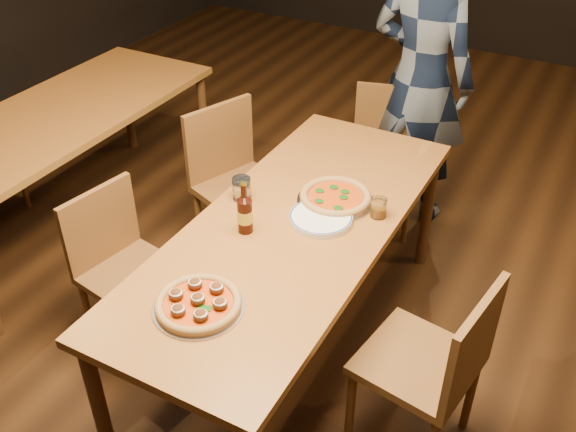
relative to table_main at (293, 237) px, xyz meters
The scene contains 14 objects.
ground 0.68m from the table_main, ahead, with size 9.00×9.00×0.00m, color black.
table_main is the anchor object (origin of this frame).
table_left 1.73m from the table_main, 169.99° to the left, with size 0.80×2.00×0.75m.
chair_main_nw 0.79m from the table_main, 154.88° to the right, with size 0.40×0.40×0.86m, color brown, non-canonical shape.
chair_main_sw 0.79m from the table_main, 138.96° to the left, with size 0.44×0.44×0.94m, color brown, non-canonical shape.
chair_main_e 0.74m from the table_main, 18.17° to the right, with size 0.42×0.42×0.91m, color brown, non-canonical shape.
chair_end 1.22m from the table_main, 91.44° to the left, with size 0.41×0.41×0.88m, color brown, non-canonical shape.
pizza_meatball 0.64m from the table_main, 95.06° to the right, with size 0.34×0.34×0.06m.
pizza_margherita 0.27m from the table_main, 70.37° to the left, with size 0.35×0.35×0.05m.
plate_stack 0.15m from the table_main, 38.42° to the left, with size 0.28×0.28×0.03m, color white.
beer_bottle 0.26m from the table_main, 136.79° to the right, with size 0.07×0.07×0.23m.
water_glass 0.33m from the table_main, 168.21° to the left, with size 0.08×0.08×0.11m, color white.
amber_glass 0.39m from the table_main, 36.99° to the left, with size 0.07×0.07×0.09m, color #905310.
diner 1.46m from the table_main, 87.54° to the left, with size 0.65×0.43×1.78m, color black.
Camera 1 is at (1.05, -1.99, 2.37)m, focal length 40.00 mm.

